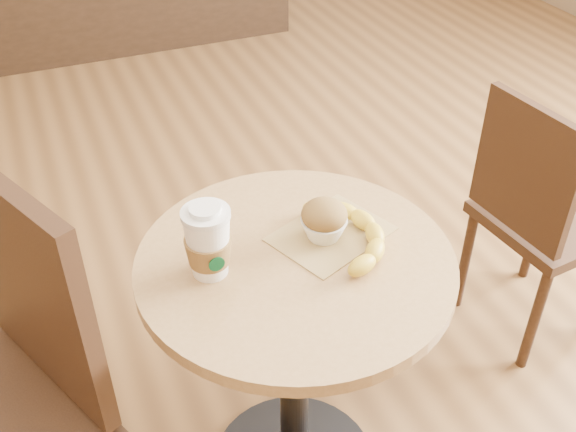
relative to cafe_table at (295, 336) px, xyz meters
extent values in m
cylinder|color=black|center=(0.00, 0.00, -0.14)|extent=(0.07, 0.07, 0.72)
cylinder|color=#A47D4B|center=(0.00, 0.00, 0.22)|extent=(0.66, 0.66, 0.03)
cylinder|color=#362112|center=(-0.60, 0.25, -0.26)|extent=(0.04, 0.04, 0.51)
cube|color=#362112|center=(-0.51, 0.08, 0.27)|extent=(0.21, 0.41, 0.48)
cube|color=#362112|center=(0.95, 0.23, -0.11)|extent=(0.40, 0.40, 0.04)
cylinder|color=#362112|center=(1.08, 0.40, -0.31)|extent=(0.03, 0.03, 0.41)
cylinder|color=#362112|center=(0.81, 0.06, -0.31)|extent=(0.03, 0.03, 0.41)
cylinder|color=#362112|center=(0.77, 0.37, -0.31)|extent=(0.03, 0.03, 0.41)
cube|color=#362112|center=(0.78, 0.21, 0.12)|extent=(0.06, 0.35, 0.38)
cube|color=#A0834D|center=(0.10, 0.04, 0.23)|extent=(0.29, 0.26, 0.00)
cylinder|color=white|center=(-0.17, 0.03, 0.37)|extent=(0.10, 0.10, 0.01)
cylinder|color=white|center=(-0.17, 0.03, 0.39)|extent=(0.06, 0.06, 0.01)
cylinder|color=#064420|center=(-0.17, -0.02, 0.29)|extent=(0.03, 0.00, 0.03)
ellipsoid|color=brown|center=(0.08, 0.04, 0.29)|extent=(0.10, 0.10, 0.06)
ellipsoid|color=beige|center=(0.08, 0.04, 0.31)|extent=(0.04, 0.04, 0.02)
camera|label=1|loc=(-0.42, -0.97, 1.13)|focal=42.00mm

